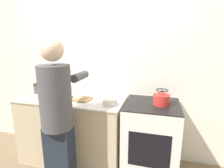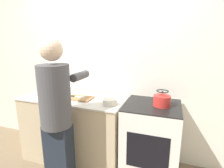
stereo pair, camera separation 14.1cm
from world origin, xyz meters
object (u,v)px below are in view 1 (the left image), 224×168
at_px(person, 57,114).
at_px(canister_jar, 39,88).
at_px(kettle, 161,98).
at_px(bowl_prep, 46,93).
at_px(cutting_board, 78,99).
at_px(oven, 150,139).
at_px(knife, 75,97).

xyz_separation_m(person, canister_jar, (-0.70, 0.64, 0.07)).
bearing_deg(kettle, canister_jar, 176.25).
bearing_deg(kettle, bowl_prep, 179.24).
distance_m(cutting_board, kettle, 1.05).
relative_size(cutting_board, kettle, 1.74).
distance_m(person, kettle, 1.17).
bearing_deg(person, cutting_board, 90.52).
bearing_deg(oven, knife, -179.01).
xyz_separation_m(knife, kettle, (1.10, 0.01, 0.07)).
height_order(bowl_prep, canister_jar, canister_jar).
bearing_deg(canister_jar, oven, -3.82).
bearing_deg(canister_jar, kettle, -3.75).
relative_size(oven, canister_jar, 6.24).
relative_size(person, knife, 7.22).
bearing_deg(knife, kettle, 1.80).
height_order(cutting_board, kettle, kettle).
distance_m(person, canister_jar, 0.95).
xyz_separation_m(oven, person, (-0.94, -0.53, 0.46)).
height_order(person, bowl_prep, person).
height_order(oven, kettle, kettle).
relative_size(person, canister_jar, 11.24).
height_order(knife, canister_jar, canister_jar).
relative_size(knife, canister_jar, 1.56).
bearing_deg(knife, oven, 2.14).
bearing_deg(bowl_prep, oven, -0.63).
distance_m(knife, canister_jar, 0.65).
relative_size(person, cutting_board, 5.01).
xyz_separation_m(knife, canister_jar, (-0.64, 0.13, 0.05)).
bearing_deg(oven, cutting_board, -178.19).
distance_m(cutting_board, canister_jar, 0.71).
height_order(oven, canister_jar, canister_jar).
xyz_separation_m(kettle, canister_jar, (-1.74, 0.11, -0.02)).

